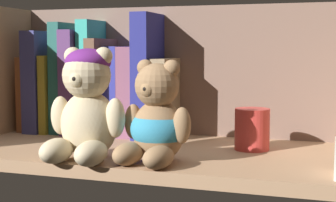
# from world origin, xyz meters

# --- Properties ---
(shelf_board) EXTENTS (0.80, 0.31, 0.02)m
(shelf_board) POSITION_xyz_m (0.00, 0.00, 0.01)
(shelf_board) COLOR #A87F5B
(shelf_board) RESTS_ON ground
(shelf_back_panel) EXTENTS (0.83, 0.01, 0.27)m
(shelf_back_panel) POSITION_xyz_m (0.00, 0.16, 0.14)
(shelf_back_panel) COLOR #765B4D
(shelf_back_panel) RESTS_ON ground
(book_0) EXTENTS (0.02, 0.11, 0.15)m
(book_0) POSITION_xyz_m (-0.38, 0.12, 0.10)
(book_0) COLOR brown
(book_0) RESTS_ON shelf_board
(book_1) EXTENTS (0.03, 0.13, 0.21)m
(book_1) POSITION_xyz_m (-0.35, 0.12, 0.12)
(book_1) COLOR navy
(book_1) RESTS_ON shelf_board
(book_2) EXTENTS (0.02, 0.13, 0.16)m
(book_2) POSITION_xyz_m (-0.32, 0.12, 0.10)
(book_2) COLOR olive
(book_2) RESTS_ON shelf_board
(book_3) EXTENTS (0.03, 0.11, 0.22)m
(book_3) POSITION_xyz_m (-0.30, 0.12, 0.13)
(book_3) COLOR #215C55
(book_3) RESTS_ON shelf_board
(book_4) EXTENTS (0.03, 0.13, 0.21)m
(book_4) POSITION_xyz_m (-0.27, 0.12, 0.12)
(book_4) COLOR #553166
(book_4) RESTS_ON shelf_board
(book_5) EXTENTS (0.03, 0.10, 0.23)m
(book_5) POSITION_xyz_m (-0.24, 0.12, 0.13)
(book_5) COLOR teal
(book_5) RESTS_ON shelf_board
(book_6) EXTENTS (0.02, 0.14, 0.19)m
(book_6) POSITION_xyz_m (-0.21, 0.12, 0.11)
(book_6) COLOR brown
(book_6) RESTS_ON shelf_board
(book_7) EXTENTS (0.03, 0.10, 0.17)m
(book_7) POSITION_xyz_m (-0.18, 0.12, 0.11)
(book_7) COLOR #2C3092
(book_7) RESTS_ON shelf_board
(book_8) EXTENTS (0.03, 0.11, 0.17)m
(book_8) POSITION_xyz_m (-0.15, 0.12, 0.11)
(book_8) COLOR #7E4962
(book_8) RESTS_ON shelf_board
(book_9) EXTENTS (0.03, 0.14, 0.24)m
(book_9) POSITION_xyz_m (-0.11, 0.12, 0.14)
(book_9) COLOR navy
(book_9) RESTS_ON shelf_board
(book_10) EXTENTS (0.03, 0.12, 0.15)m
(book_10) POSITION_xyz_m (-0.08, 0.12, 0.10)
(book_10) COLOR #937D5C
(book_10) RESTS_ON shelf_board
(teddy_bear_larger) EXTENTS (0.12, 0.13, 0.17)m
(teddy_bear_larger) POSITION_xyz_m (-0.13, -0.11, 0.10)
(teddy_bear_larger) COLOR beige
(teddy_bear_larger) RESTS_ON shelf_board
(teddy_bear_smaller) EXTENTS (0.11, 0.12, 0.15)m
(teddy_bear_smaller) POSITION_xyz_m (-0.02, -0.10, 0.08)
(teddy_bear_smaller) COLOR #93704C
(teddy_bear_smaller) RESTS_ON shelf_board
(pillar_candle) EXTENTS (0.06, 0.06, 0.07)m
(pillar_candle) POSITION_xyz_m (0.10, 0.04, 0.05)
(pillar_candle) COLOR #C63833
(pillar_candle) RESTS_ON shelf_board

